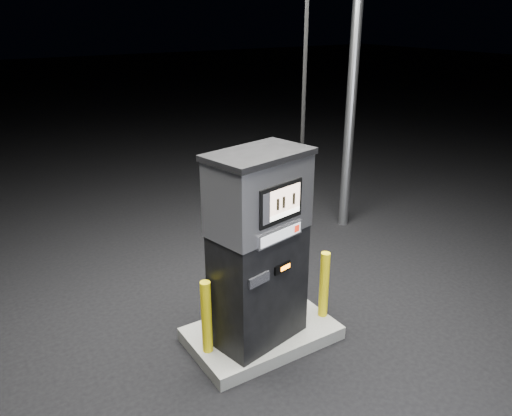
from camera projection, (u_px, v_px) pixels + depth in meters
ground at (262, 339)px, 5.62m from camera, size 80.00×80.00×0.00m
pump_island at (262, 333)px, 5.60m from camera, size 1.60×1.00×0.15m
fuel_dispenser at (259, 248)px, 5.05m from camera, size 1.19×0.81×4.29m
bollard_left at (206, 317)px, 5.05m from camera, size 0.12×0.12×0.81m
bollard_right at (324, 285)px, 5.66m from camera, size 0.13×0.13×0.80m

